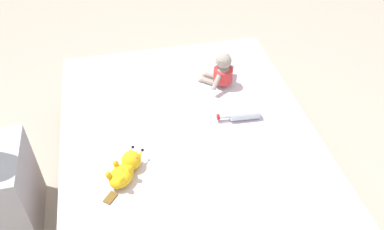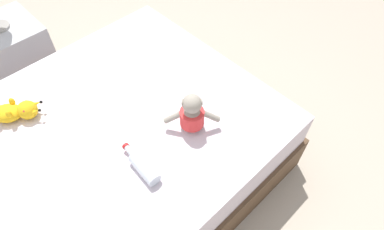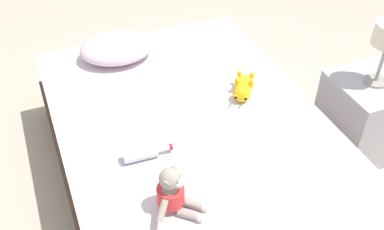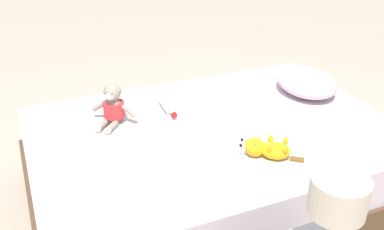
% 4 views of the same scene
% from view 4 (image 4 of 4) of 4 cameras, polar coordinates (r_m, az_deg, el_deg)
% --- Properties ---
extents(ground_plane, '(16.00, 16.00, 0.00)m').
position_cam_4_polar(ground_plane, '(2.80, 2.61, -10.91)').
color(ground_plane, '#B7A893').
extents(bed, '(1.45, 2.09, 0.51)m').
position_cam_4_polar(bed, '(2.65, 2.73, -6.64)').
color(bed, brown).
rests_on(bed, ground_plane).
extents(pillow, '(0.51, 0.42, 0.15)m').
position_cam_4_polar(pillow, '(3.02, 14.57, 4.14)').
color(pillow, silver).
rests_on(pillow, bed).
extents(plush_monkey, '(0.26, 0.26, 0.24)m').
position_cam_4_polar(plush_monkey, '(2.57, -10.19, 0.96)').
color(plush_monkey, '#9E9384').
rests_on(plush_monkey, bed).
extents(plush_yellow_creature, '(0.24, 0.30, 0.10)m').
position_cam_4_polar(plush_yellow_creature, '(2.26, 9.64, -4.31)').
color(plush_yellow_creature, yellow).
rests_on(plush_yellow_creature, bed).
extents(glass_bottle, '(0.25, 0.08, 0.07)m').
position_cam_4_polar(glass_bottle, '(2.72, -3.23, 1.35)').
color(glass_bottle, silver).
rests_on(glass_bottle, bed).
extents(bedside_lamp, '(0.19, 0.19, 0.39)m').
position_cam_4_polar(bedside_lamp, '(1.49, 18.24, -10.61)').
color(bedside_lamp, gray).
rests_on(bedside_lamp, nightstand).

